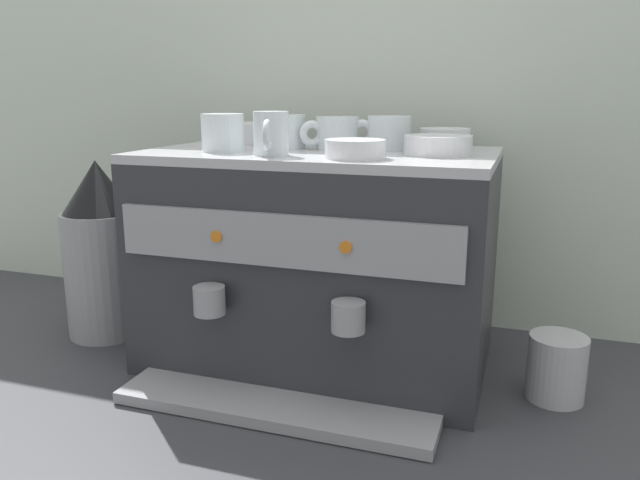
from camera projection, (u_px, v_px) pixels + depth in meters
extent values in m
plane|color=#38383D|center=(320.00, 357.00, 1.29)|extent=(4.00, 4.00, 0.00)
cube|color=silver|center=(362.00, 83.00, 1.45)|extent=(2.80, 0.03, 1.11)
cube|color=#2D2D33|center=(320.00, 262.00, 1.25)|extent=(0.66, 0.40, 0.41)
cube|color=#B7B7BC|center=(320.00, 155.00, 1.20)|extent=(0.66, 0.40, 0.02)
cube|color=#939399|center=(281.00, 241.00, 1.04)|extent=(0.61, 0.01, 0.09)
cylinder|color=orange|center=(217.00, 237.00, 1.07)|extent=(0.02, 0.01, 0.02)
cylinder|color=orange|center=(346.00, 247.00, 0.99)|extent=(0.02, 0.01, 0.02)
cube|color=#939399|center=(273.00, 408.00, 1.06)|extent=(0.56, 0.12, 0.02)
cylinder|color=#939399|center=(209.00, 300.00, 1.08)|extent=(0.06, 0.06, 0.05)
cylinder|color=#939399|center=(348.00, 317.00, 1.00)|extent=(0.06, 0.06, 0.05)
cylinder|color=silver|center=(389.00, 133.00, 1.20)|extent=(0.08, 0.08, 0.06)
torus|color=silver|center=(362.00, 133.00, 1.21)|extent=(0.05, 0.02, 0.05)
cylinder|color=silver|center=(337.00, 133.00, 1.22)|extent=(0.08, 0.08, 0.06)
torus|color=silver|center=(312.00, 133.00, 1.20)|extent=(0.05, 0.04, 0.05)
cylinder|color=silver|center=(288.00, 132.00, 1.23)|extent=(0.07, 0.07, 0.07)
torus|color=silver|center=(273.00, 133.00, 1.19)|extent=(0.02, 0.05, 0.05)
cylinder|color=silver|center=(271.00, 134.00, 1.09)|extent=(0.06, 0.06, 0.08)
torus|color=silver|center=(267.00, 135.00, 1.05)|extent=(0.02, 0.06, 0.05)
cylinder|color=silver|center=(223.00, 133.00, 1.17)|extent=(0.08, 0.08, 0.07)
torus|color=silver|center=(215.00, 131.00, 1.21)|extent=(0.05, 0.05, 0.05)
cylinder|color=white|center=(355.00, 149.00, 1.05)|extent=(0.10, 0.10, 0.03)
cylinder|color=white|center=(355.00, 156.00, 1.05)|extent=(0.06, 0.06, 0.01)
cylinder|color=white|center=(438.00, 145.00, 1.11)|extent=(0.12, 0.12, 0.03)
cylinder|color=white|center=(438.00, 152.00, 1.11)|extent=(0.07, 0.07, 0.01)
cylinder|color=white|center=(254.00, 133.00, 1.35)|extent=(0.13, 0.13, 0.04)
cylinder|color=white|center=(254.00, 141.00, 1.35)|extent=(0.07, 0.07, 0.01)
cylinder|color=white|center=(445.00, 139.00, 1.22)|extent=(0.10, 0.10, 0.04)
cylinder|color=white|center=(444.00, 146.00, 1.22)|extent=(0.05, 0.05, 0.01)
cylinder|color=#939399|center=(104.00, 274.00, 1.39)|extent=(0.17, 0.17, 0.28)
cone|color=black|center=(97.00, 187.00, 1.35)|extent=(0.15, 0.15, 0.11)
cylinder|color=#B7B7BC|center=(557.00, 368.00, 1.11)|extent=(0.10, 0.10, 0.12)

